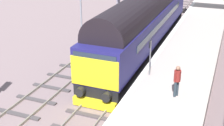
{
  "coord_description": "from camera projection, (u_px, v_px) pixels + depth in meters",
  "views": [
    {
      "loc": [
        6.1,
        -17.98,
        8.72
      ],
      "look_at": [
        0.2,
        -3.05,
        1.85
      ],
      "focal_mm": 49.94,
      "sensor_mm": 36.0,
      "label": 1
    }
  ],
  "objects": [
    {
      "name": "track_adjacent_west",
      "position": [
        81.0,
        63.0,
        21.97
      ],
      "size": [
        2.5,
        60.0,
        0.15
      ],
      "color": "gray",
      "rests_on": "ground"
    },
    {
      "name": "waiting_passenger",
      "position": [
        177.0,
        78.0,
        15.33
      ],
      "size": [
        0.45,
        0.48,
        1.64
      ],
      "rotation": [
        0.0,
        0.0,
        1.17
      ],
      "color": "#27343D",
      "rests_on": "station_platform"
    },
    {
      "name": "track_main",
      "position": [
        126.0,
        70.0,
        20.84
      ],
      "size": [
        2.5,
        60.0,
        0.15
      ],
      "color": "slate",
      "rests_on": "ground"
    },
    {
      "name": "diesel_locomotive",
      "position": [
        145.0,
        20.0,
        23.48
      ],
      "size": [
        2.74,
        18.8,
        4.68
      ],
      "color": "black",
      "rests_on": "ground"
    },
    {
      "name": "station_platform",
      "position": [
        180.0,
        73.0,
        19.45
      ],
      "size": [
        4.0,
        44.0,
        1.01
      ],
      "color": "#B7ACA4",
      "rests_on": "ground"
    },
    {
      "name": "platform_number_sign",
      "position": [
        150.0,
        53.0,
        17.46
      ],
      "size": [
        0.1,
        0.44,
        2.07
      ],
      "color": "slate",
      "rests_on": "station_platform"
    },
    {
      "name": "signal_post_mid",
      "position": [
        81.0,
        4.0,
        24.84
      ],
      "size": [
        0.44,
        0.22,
        5.19
      ],
      "color": "gray",
      "rests_on": "ground"
    },
    {
      "name": "ground_plane",
      "position": [
        126.0,
        71.0,
        20.86
      ],
      "size": [
        140.0,
        140.0,
        0.0
      ],
      "primitive_type": "plane",
      "color": "slate",
      "rests_on": "ground"
    }
  ]
}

